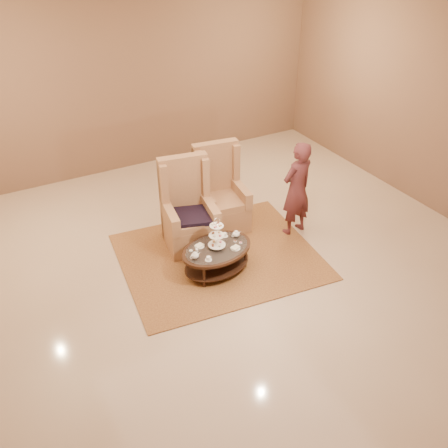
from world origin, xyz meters
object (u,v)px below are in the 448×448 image
armchair_left (189,216)px  person (297,189)px  armchair_right (220,199)px  tea_table (217,252)px

armchair_left → person: bearing=-9.2°
armchair_left → armchair_right: armchair_left is taller
armchair_left → armchair_right: (0.70, 0.25, -0.01)m
tea_table → armchair_right: bearing=50.2°
tea_table → armchair_left: armchair_left is taller
armchair_right → person: (0.95, -0.81, 0.33)m
tea_table → armchair_right: 1.32m
person → tea_table: bearing=2.0°
tea_table → armchair_left: 0.89m
tea_table → person: bearing=1.9°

